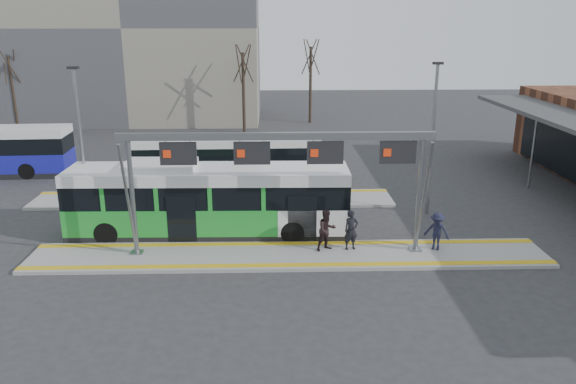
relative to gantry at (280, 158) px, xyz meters
name	(u,v)px	position (x,y,z in m)	size (l,w,h in m)	color
ground	(289,257)	(0.35, -0.25, -4.30)	(120.00, 120.00, 0.00)	#2D2D30
platform_main	(289,256)	(0.35, -0.25, -4.22)	(22.00, 3.00, 0.15)	gray
platform_second	(213,199)	(-3.65, 7.75, -4.22)	(20.00, 3.00, 0.15)	gray
tactile_main	(289,254)	(0.35, -0.25, -4.14)	(22.00, 2.65, 0.02)	gold
tactile_second	(215,192)	(-3.65, 8.90, -4.14)	(20.00, 0.35, 0.02)	gold
gantry	(280,158)	(0.00, 0.00, 0.00)	(13.00, 1.68, 5.20)	slate
apartment_block	(136,25)	(-13.65, 35.75, 4.91)	(24.50, 12.50, 18.40)	gray
hero_bus	(208,201)	(-3.32, 2.58, -2.68)	(12.92, 2.93, 3.54)	black
bg_bus_green	(228,160)	(-3.06, 11.58, -2.90)	(11.40, 2.69, 2.83)	black
passenger_a	(351,230)	(3.05, 0.22, -3.27)	(0.64, 0.42, 1.76)	black
passenger_b	(327,230)	(1.99, 0.17, -3.24)	(0.88, 0.69, 1.81)	black
passenger_c	(437,231)	(6.74, 0.07, -3.31)	(1.08, 0.62, 1.68)	#1C1D33
tree_left	(243,64)	(-2.82, 27.69, 1.75)	(1.40, 1.40, 7.98)	#382B21
tree_mid	(311,58)	(3.45, 32.84, 1.97)	(1.40, 1.40, 8.27)	#382B21
tree_far	(10,67)	(-23.86, 29.78, 1.39)	(1.40, 1.40, 7.50)	#382B21
lamp_west	(82,145)	(-9.24, 3.62, -0.20)	(0.50, 0.25, 7.72)	slate
lamp_east	(432,136)	(7.76, 5.26, -0.18)	(0.50, 0.25, 7.76)	slate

